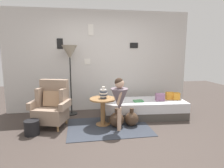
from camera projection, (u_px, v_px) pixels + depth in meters
ground_plane at (113, 140)px, 3.57m from camera, size 12.00×12.00×0.00m
gallery_wall at (100, 61)px, 5.24m from camera, size 4.80×0.12×2.60m
rug at (109, 127)px, 4.15m from camera, size 1.68×1.22×0.01m
armchair at (52, 105)px, 4.17m from camera, size 0.87×0.75×0.97m
daybed at (145, 108)px, 4.78m from camera, size 1.96×0.95×0.40m
pillow_head at (176, 96)px, 4.80m from camera, size 0.18×0.13×0.17m
pillow_mid at (170, 96)px, 4.83m from camera, size 0.19×0.14×0.18m
pillow_back at (160, 97)px, 4.70m from camera, size 0.21×0.13×0.17m
side_table at (103, 106)px, 4.21m from camera, size 0.56×0.56×0.59m
vase_striped at (103, 93)px, 4.17m from camera, size 0.17×0.17×0.25m
floor_lamp at (70, 55)px, 4.74m from camera, size 0.37×0.37×1.71m
person_child at (119, 97)px, 3.88m from camera, size 0.34×0.34×1.06m
book_on_daybed at (138, 101)px, 4.63m from camera, size 0.23×0.17×0.03m
demijohn_near at (117, 120)px, 4.13m from camera, size 0.31×0.31×0.40m
demijohn_far at (132, 119)px, 4.20m from camera, size 0.30×0.30×0.38m
magazine_basket at (32, 128)px, 3.76m from camera, size 0.28×0.28×0.28m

